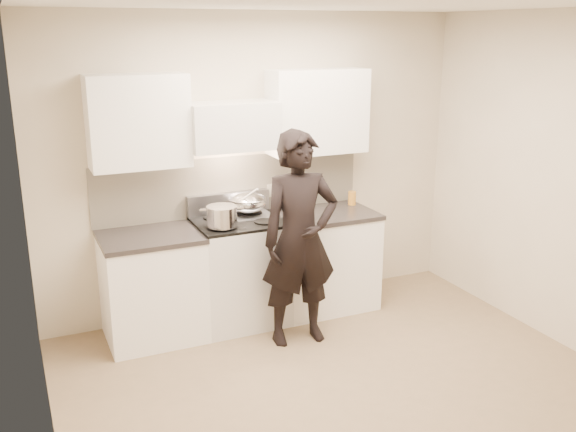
{
  "coord_description": "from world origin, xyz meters",
  "views": [
    {
      "loc": [
        -2.09,
        -3.61,
        2.53
      ],
      "look_at": [
        -0.0,
        1.05,
        1.05
      ],
      "focal_mm": 40.0,
      "sensor_mm": 36.0,
      "label": 1
    }
  ],
  "objects_px": {
    "counter_right": "(323,259)",
    "utensil_crock": "(287,200)",
    "stove": "(240,271)",
    "person": "(300,239)",
    "wok": "(247,203)"
  },
  "relations": [
    {
      "from": "utensil_crock",
      "to": "person",
      "type": "height_order",
      "value": "person"
    },
    {
      "from": "utensil_crock",
      "to": "person",
      "type": "distance_m",
      "value": 0.8
    },
    {
      "from": "utensil_crock",
      "to": "counter_right",
      "type": "bearing_deg",
      "value": -38.02
    },
    {
      "from": "counter_right",
      "to": "wok",
      "type": "xyz_separation_m",
      "value": [
        -0.69,
        0.14,
        0.59
      ]
    },
    {
      "from": "counter_right",
      "to": "utensil_crock",
      "type": "relative_size",
      "value": 3.12
    },
    {
      "from": "stove",
      "to": "person",
      "type": "xyz_separation_m",
      "value": [
        0.33,
        -0.54,
        0.42
      ]
    },
    {
      "from": "counter_right",
      "to": "person",
      "type": "bearing_deg",
      "value": -132.64
    },
    {
      "from": "stove",
      "to": "wok",
      "type": "bearing_deg",
      "value": 46.94
    },
    {
      "from": "person",
      "to": "stove",
      "type": "bearing_deg",
      "value": 125.22
    },
    {
      "from": "wok",
      "to": "stove",
      "type": "bearing_deg",
      "value": -133.06
    },
    {
      "from": "person",
      "to": "wok",
      "type": "bearing_deg",
      "value": 109.76
    },
    {
      "from": "counter_right",
      "to": "wok",
      "type": "bearing_deg",
      "value": 168.25
    },
    {
      "from": "counter_right",
      "to": "person",
      "type": "relative_size",
      "value": 0.52
    },
    {
      "from": "stove",
      "to": "counter_right",
      "type": "height_order",
      "value": "stove"
    },
    {
      "from": "stove",
      "to": "counter_right",
      "type": "distance_m",
      "value": 0.83
    }
  ]
}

